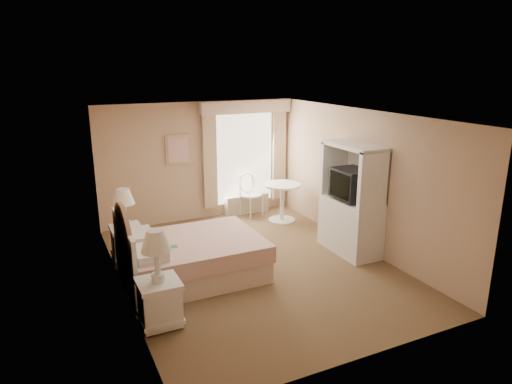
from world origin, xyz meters
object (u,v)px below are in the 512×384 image
bed (187,257)px  round_table (282,196)px  nightstand_near (159,291)px  cafe_chair (249,191)px  armoire (352,208)px  nightstand_far (126,233)px

bed → round_table: size_ratio=2.59×
bed → nightstand_near: bearing=-122.0°
round_table → cafe_chair: (-0.46, 0.65, 0.00)m
round_table → cafe_chair: 0.80m
bed → round_table: 3.15m
nightstand_near → armoire: (3.65, 0.91, 0.33)m
bed → cafe_chair: (2.16, 2.37, 0.20)m
cafe_chair → armoire: size_ratio=0.48×
nightstand_far → armoire: size_ratio=0.63×
bed → nightstand_near: size_ratio=1.66×
nightstand_far → round_table: size_ratio=1.51×
nightstand_near → cafe_chair: bearing=50.7°
nightstand_far → nightstand_near: bearing=-90.0°
nightstand_far → round_table: (3.35, 0.60, 0.08)m
bed → nightstand_near: bed is taller
nightstand_near → nightstand_far: size_ratio=1.03×
bed → cafe_chair: bearing=47.6°
nightstand_near → round_table: nightstand_near is taller
round_table → nightstand_near: bearing=-139.4°
armoire → bed: bearing=175.3°
bed → nightstand_far: (-0.72, 1.12, 0.12)m
bed → armoire: 2.98m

